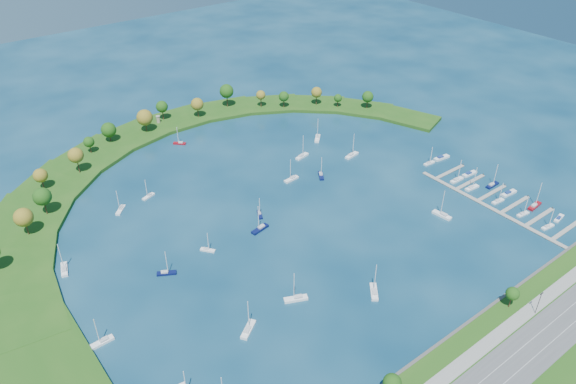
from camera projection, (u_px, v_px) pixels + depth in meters
ground at (286, 207)px, 267.40m from camera, size 700.00×700.00×0.00m
south_shoreline at (506, 367)px, 185.39m from camera, size 420.00×43.10×11.60m
breakwater at (155, 193)px, 275.48m from camera, size 286.74×247.64×2.00m
breakwater_trees at (162, 132)px, 310.13m from camera, size 241.41×95.63×15.60m
harbor_tower at (158, 119)px, 339.98m from camera, size 2.60×2.60×4.50m
dock_system at (498, 202)px, 270.35m from camera, size 24.28×82.00×1.60m
moored_boat_0 at (208, 249)px, 238.50m from camera, size 5.56×6.39×9.78m
moored_boat_1 at (442, 215)px, 260.19m from camera, size 3.83×9.80×14.02m
moored_boat_2 at (248, 329)px, 199.86m from camera, size 9.31×7.52×13.91m
moored_boat_3 at (321, 175)px, 290.58m from camera, size 6.48×8.20×12.18m
moored_boat_4 at (260, 228)px, 251.09m from camera, size 9.61×4.29×13.65m
moored_boat_5 at (64, 269)px, 227.60m from camera, size 5.01×9.44×13.36m
moored_boat_6 at (352, 155)px, 308.82m from camera, size 9.78×4.21×13.91m
moored_boat_8 at (318, 138)px, 326.26m from camera, size 8.54×8.47×13.82m
moored_boat_9 at (148, 196)px, 273.95m from camera, size 7.42×4.29×10.52m
moored_boat_10 at (292, 179)px, 287.58m from camera, size 8.76×3.14×12.62m
moored_boat_12 at (260, 214)px, 260.86m from camera, size 4.73×7.05×10.13m
moored_boat_13 at (180, 143)px, 321.15m from camera, size 6.82×6.73×11.01m
moored_boat_14 at (374, 291)px, 216.36m from camera, size 8.11×9.00×13.95m
moored_boat_15 at (121, 209)px, 264.00m from camera, size 7.21×7.46×11.92m
moored_boat_16 at (102, 341)px, 194.99m from camera, size 8.65×2.64×12.62m
moored_boat_17 at (296, 298)px, 213.21m from camera, size 9.65×6.23×13.81m
moored_boat_18 at (302, 156)px, 307.94m from camera, size 9.44×4.49×13.39m
moored_boat_19 at (166, 272)px, 225.83m from camera, size 8.08×5.93×11.79m
docked_boat_0 at (548, 226)px, 252.58m from camera, size 7.30×2.88×10.44m
docked_boat_1 at (559, 218)px, 258.39m from camera, size 7.91×3.32×1.56m
docked_boat_2 at (523, 213)px, 261.09m from camera, size 7.25×2.84×10.38m
docked_boat_3 at (535, 205)px, 266.61m from camera, size 9.57×3.51×13.76m
docked_boat_4 at (498, 201)px, 270.26m from camera, size 7.54×2.68×10.87m
docked_boat_5 at (509, 193)px, 276.24m from camera, size 9.52×3.28×1.91m
docked_boat_6 at (472, 187)px, 280.46m from camera, size 8.62×3.02×12.45m
docked_boat_7 at (492, 185)px, 282.59m from camera, size 8.67×2.66×12.65m
docked_boat_8 at (457, 179)px, 286.78m from camera, size 8.51×2.56×12.43m
docked_boat_9 at (469, 174)px, 292.12m from camera, size 9.31×3.21×1.87m
docked_boat_10 at (429, 163)px, 301.67m from camera, size 7.24×2.51×10.45m
docked_boat_11 at (441, 158)px, 306.57m from camera, size 10.14×3.89×2.02m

